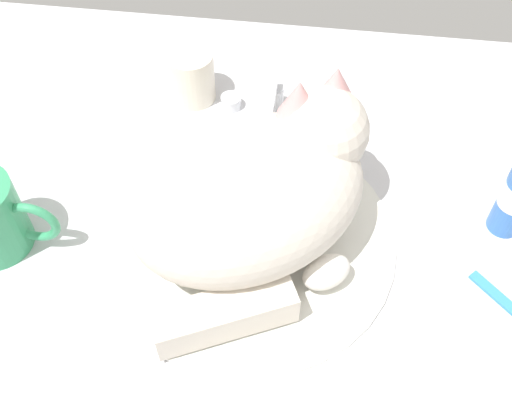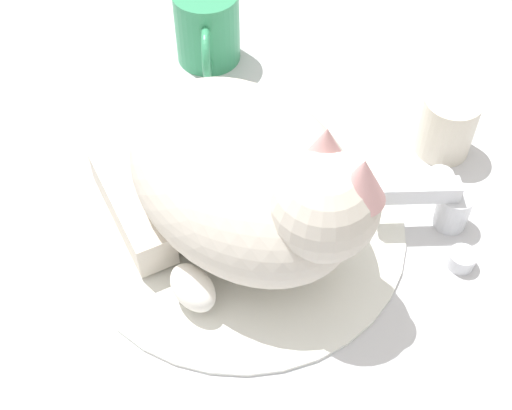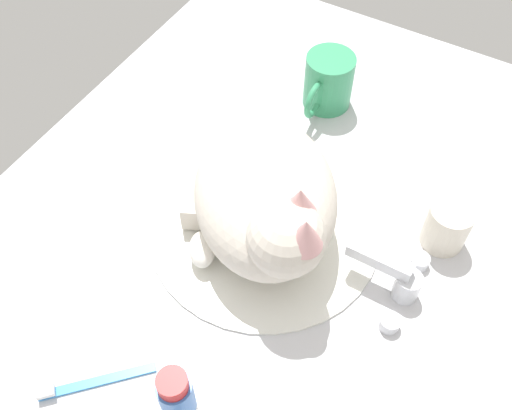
# 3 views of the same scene
# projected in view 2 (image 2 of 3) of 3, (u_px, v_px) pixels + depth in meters

# --- Properties ---
(ground_plane) EXTENTS (1.10, 0.83, 0.03)m
(ground_plane) POSITION_uv_depth(u_px,v_px,m) (243.00, 236.00, 0.74)
(ground_plane) COLOR silver
(sink_basin) EXTENTS (0.34, 0.34, 0.01)m
(sink_basin) POSITION_uv_depth(u_px,v_px,m) (243.00, 225.00, 0.73)
(sink_basin) COLOR silver
(sink_basin) RESTS_ON ground_plane
(faucet) EXTENTS (0.14, 0.11, 0.06)m
(faucet) POSITION_uv_depth(u_px,v_px,m) (441.00, 206.00, 0.71)
(faucet) COLOR silver
(faucet) RESTS_ON ground_plane
(cat) EXTENTS (0.33, 0.32, 0.18)m
(cat) POSITION_uv_depth(u_px,v_px,m) (249.00, 181.00, 0.66)
(cat) COLOR beige
(cat) RESTS_ON sink_basin
(coffee_mug) EXTENTS (0.13, 0.08, 0.10)m
(coffee_mug) POSITION_uv_depth(u_px,v_px,m) (207.00, 28.00, 0.88)
(coffee_mug) COLOR #389966
(coffee_mug) RESTS_ON ground_plane
(rinse_cup) EXTENTS (0.06, 0.06, 0.07)m
(rinse_cup) POSITION_uv_depth(u_px,v_px,m) (447.00, 126.00, 0.78)
(rinse_cup) COLOR silver
(rinse_cup) RESTS_ON ground_plane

